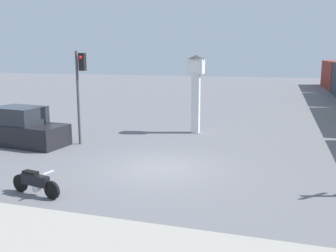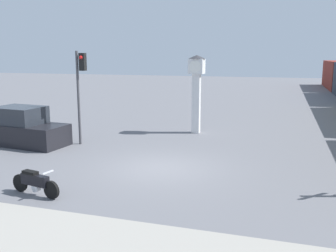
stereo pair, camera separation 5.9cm
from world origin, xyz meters
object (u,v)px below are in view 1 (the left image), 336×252
object	(u,v)px
traffic_light	(80,81)
parked_car	(22,129)
motorcycle	(35,183)
clock_tower	(196,82)

from	to	relation	value
traffic_light	parked_car	size ratio (longest dim) A/B	1.00
motorcycle	parked_car	size ratio (longest dim) A/B	0.43
parked_car	motorcycle	bearing A→B (deg)	-43.75
clock_tower	parked_car	distance (m)	9.05
motorcycle	parked_car	bearing A→B (deg)	141.76
motorcycle	clock_tower	distance (m)	11.04
parked_car	clock_tower	bearing A→B (deg)	40.54
motorcycle	traffic_light	world-z (taller)	traffic_light
clock_tower	motorcycle	bearing A→B (deg)	-103.90
motorcycle	traffic_light	xyz separation A→B (m)	(-1.95, 6.27, 2.61)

